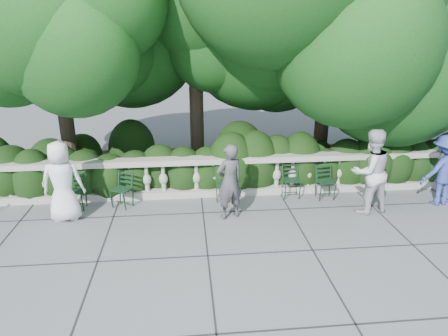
{
  "coord_description": "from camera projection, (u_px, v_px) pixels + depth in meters",
  "views": [
    {
      "loc": [
        -0.82,
        -7.4,
        4.04
      ],
      "look_at": [
        0.0,
        1.0,
        1.0
      ],
      "focal_mm": 32.0,
      "sensor_mm": 36.0,
      "label": 1
    }
  ],
  "objects": [
    {
      "name": "chair_f",
      "position": [
        292.0,
        199.0,
        9.79
      ],
      "size": [
        0.44,
        0.48,
        0.84
      ],
      "primitive_type": null,
      "rotation": [
        0.0,
        0.0,
        -0.0
      ],
      "color": "black",
      "rests_on": "ground"
    },
    {
      "name": "chair_b",
      "position": [
        76.0,
        211.0,
        9.16
      ],
      "size": [
        0.45,
        0.49,
        0.84
      ],
      "primitive_type": null,
      "rotation": [
        0.0,
        0.0,
        -0.02
      ],
      "color": "black",
      "rests_on": "ground"
    },
    {
      "name": "person_casual_man",
      "position": [
        370.0,
        172.0,
        8.84
      ],
      "size": [
        1.07,
        0.91,
        1.94
      ],
      "primitive_type": "imported",
      "rotation": [
        0.0,
        0.0,
        3.35
      ],
      "color": "silver",
      "rests_on": "ground"
    },
    {
      "name": "person_businessman",
      "position": [
        62.0,
        181.0,
        8.5
      ],
      "size": [
        0.89,
        0.59,
        1.78
      ],
      "primitive_type": "imported",
      "rotation": [
        0.0,
        0.0,
        3.17
      ],
      "color": "white",
      "rests_on": "ground"
    },
    {
      "name": "balustrade",
      "position": [
        221.0,
        177.0,
        9.89
      ],
      "size": [
        12.0,
        0.44,
        1.0
      ],
      "color": "#9E998E",
      "rests_on": "ground"
    },
    {
      "name": "chair_c",
      "position": [
        119.0,
        209.0,
        9.26
      ],
      "size": [
        0.61,
        0.63,
        0.84
      ],
      "primitive_type": null,
      "rotation": [
        0.0,
        0.0,
        -0.48
      ],
      "color": "black",
      "rests_on": "ground"
    },
    {
      "name": "chair_e",
      "position": [
        326.0,
        201.0,
        9.71
      ],
      "size": [
        0.46,
        0.5,
        0.84
      ],
      "primitive_type": null,
      "rotation": [
        0.0,
        0.0,
        0.04
      ],
      "color": "black",
      "rests_on": "ground"
    },
    {
      "name": "shrub_hedge",
      "position": [
        217.0,
        177.0,
        11.18
      ],
      "size": [
        15.0,
        2.6,
        1.7
      ],
      "primitive_type": null,
      "color": "black",
      "rests_on": "ground"
    },
    {
      "name": "tree_canopy",
      "position": [
        242.0,
        28.0,
        10.08
      ],
      "size": [
        15.04,
        6.52,
        6.78
      ],
      "color": "#3F3023",
      "rests_on": "ground"
    },
    {
      "name": "ground",
      "position": [
        229.0,
        229.0,
        8.37
      ],
      "size": [
        90.0,
        90.0,
        0.0
      ],
      "primitive_type": "plane",
      "color": "#595C61",
      "rests_on": "ground"
    },
    {
      "name": "person_woman_grey",
      "position": [
        229.0,
        182.0,
        8.61
      ],
      "size": [
        0.72,
        0.6,
        1.69
      ],
      "primitive_type": "imported",
      "rotation": [
        0.0,
        0.0,
        3.52
      ],
      "color": "#434348",
      "rests_on": "ground"
    },
    {
      "name": "chair_d",
      "position": [
        224.0,
        203.0,
        9.58
      ],
      "size": [
        0.56,
        0.58,
        0.84
      ],
      "primitive_type": null,
      "rotation": [
        0.0,
        0.0,
        -0.29
      ],
      "color": "black",
      "rests_on": "ground"
    },
    {
      "name": "person_older_blue",
      "position": [
        443.0,
        170.0,
        9.27
      ],
      "size": [
        1.2,
        0.82,
        1.7
      ],
      "primitive_type": "imported",
      "rotation": [
        0.0,
        0.0,
        3.32
      ],
      "color": "#2F3D8D",
      "rests_on": "ground"
    }
  ]
}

